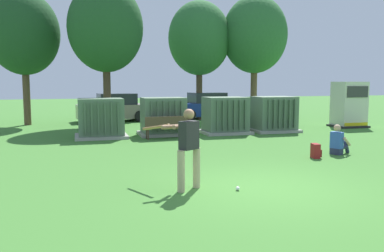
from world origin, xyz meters
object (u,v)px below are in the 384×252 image
Objects in this scene: transformer_mid_west at (163,117)px; transformer_mid_east at (225,116)px; transformer_east at (274,115)px; parked_car_left_of_center at (205,106)px; sports_ball at (238,189)px; batter at (187,144)px; park_bench at (166,126)px; parked_car_leftmost at (115,108)px; generator_enclosure at (349,105)px; transformer_west at (101,119)px; seated_spectator at (338,142)px; backpack at (316,151)px.

transformer_mid_west is 1.00× the size of transformer_mid_east.
parked_car_left_of_center is at bearing 98.05° from transformer_east.
batter is at bearing 158.02° from sports_ball.
park_bench is 0.42× the size of parked_car_left_of_center.
generator_enclosure is at bearing -29.19° from parked_car_leftmost.
transformer_mid_west is at bearing 2.84° from transformer_west.
transformer_west reaches higher than seated_spectator.
parked_car_left_of_center is at bearing 79.10° from transformer_mid_east.
transformer_west is at bearing -177.16° from transformer_mid_west.
parked_car_left_of_center is (-1.01, 7.17, -0.04)m from transformer_east.
backpack is at bearing 26.32° from batter.
seated_spectator is at bearing 20.34° from backpack.
transformer_mid_west is 0.91× the size of generator_enclosure.
transformer_mid_east is 8.07m from parked_car_leftmost.
parked_car_leftmost is (1.18, 6.76, -0.04)m from transformer_west.
transformer_mid_west is 1.00× the size of transformer_east.
transformer_mid_west is 23.33× the size of sports_ball.
generator_enclosure is (12.36, 0.51, 0.35)m from transformer_west.
generator_enclosure is 9.38m from backpack.
transformer_east is 4.77× the size of backpack.
seated_spectator is (7.08, -5.93, -0.41)m from transformer_west.
batter reaches higher than parked_car_leftmost.
seated_spectator is at bearing -97.25° from transformer_east.
transformer_mid_east is 23.33× the size of sports_ball.
transformer_mid_west is 7.52m from seated_spectator.
seated_spectator is (4.43, -6.06, -0.41)m from transformer_mid_west.
backpack is at bearing 36.55° from sports_ball.
seated_spectator is (4.74, 3.12, 0.33)m from sports_ball.
transformer_east is at bearing -81.95° from parked_car_left_of_center.
seated_spectator is 12.99m from parked_car_left_of_center.
generator_enclosure is (9.71, 0.38, 0.35)m from transformer_mid_west.
transformer_east is at bearing -172.08° from generator_enclosure.
transformer_west is 1.00× the size of transformer_mid_east.
transformer_mid_west and parked_car_left_of_center have the same top height.
seated_spectator is at bearing -88.79° from parked_car_left_of_center.
batter is (-4.09, -8.54, 0.19)m from transformer_mid_east.
sports_ball is 0.09× the size of seated_spectator.
transformer_mid_east is 0.48× the size of parked_car_leftmost.
transformer_mid_west is 7.30m from backpack.
parked_car_left_of_center reaches higher than park_bench.
transformer_west and parked_car_left_of_center have the same top height.
transformer_mid_west is at bearing 88.08° from sports_ball.
park_bench is 0.42× the size of parked_car_leftmost.
generator_enclosure reaches higher than sports_ball.
transformer_east is 4.60m from generator_enclosure.
sports_ball is at bearing -146.67° from seated_spectator.
transformer_west is at bearing 98.77° from batter.
generator_enclosure is 9.98m from park_bench.
batter is at bearing -109.22° from parked_car_left_of_center.
transformer_mid_east and parked_car_leftmost have the same top height.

